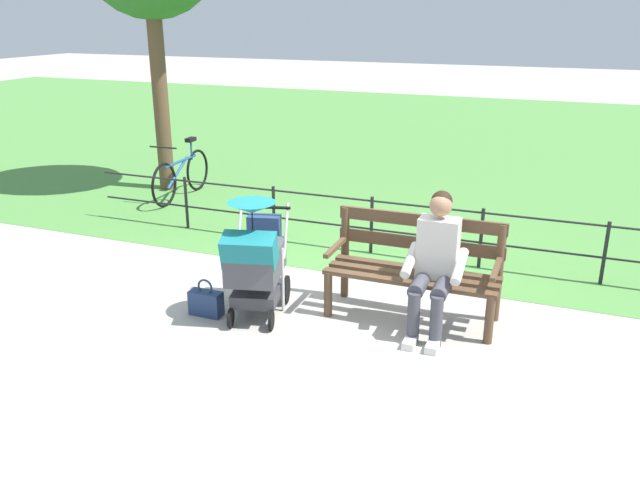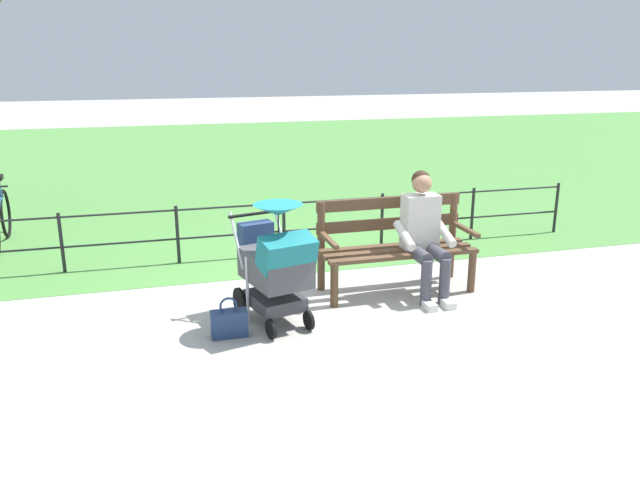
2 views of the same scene
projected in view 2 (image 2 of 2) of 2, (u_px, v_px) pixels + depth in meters
The scene contains 8 objects.
ground_plane at pixel (317, 300), 6.42m from camera, with size 60.00×60.00×0.00m, color #ADA89E.
grass_lawn at pixel (219, 161), 14.56m from camera, with size 40.00×16.00×0.01m, color #518E42.
park_bench at pixel (394, 241), 6.60m from camera, with size 1.60×0.61×0.96m.
person_on_bench at pixel (424, 231), 6.41m from camera, with size 0.53×0.74×1.28m.
stroller at pixel (276, 263), 5.71m from camera, with size 0.70×0.97×1.15m.
handbag at pixel (229, 323), 5.57m from camera, with size 0.32×0.14×0.37m.
park_fence at pixel (306, 220), 7.82m from camera, with size 7.72×0.04×0.70m.
bicycle at pixel (0, 220), 8.05m from camera, with size 0.44×1.66×0.89m.
Camera 2 is at (1.53, 5.78, 2.42)m, focal length 35.47 mm.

